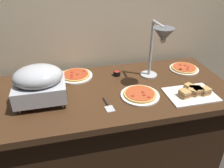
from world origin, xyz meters
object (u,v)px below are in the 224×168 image
pizza_plate_center (140,95)px  sauce_cup_near (117,73)px  sandwich_platter (193,92)px  chafing_dish (39,83)px  serving_spatula (108,105)px  pizza_plate_front (184,68)px  heat_lamp (161,40)px  pizza_plate_raised_stand (76,75)px

pizza_plate_center → sauce_cup_near: 0.36m
sandwich_platter → chafing_dish: bearing=171.2°
sandwich_platter → serving_spatula: (-0.64, 0.01, -0.02)m
chafing_dish → sandwich_platter: bearing=-8.8°
pizza_plate_front → pizza_plate_center: same height
serving_spatula → sandwich_platter: bearing=-0.8°
heat_lamp → pizza_plate_front: bearing=27.9°
pizza_plate_front → sandwich_platter: size_ratio=0.72×
pizza_plate_front → sandwich_platter: bearing=-110.6°
chafing_dish → pizza_plate_raised_stand: 0.44m
pizza_plate_raised_stand → chafing_dish: bearing=-129.7°
pizza_plate_raised_stand → sauce_cup_near: 0.35m
chafing_dish → serving_spatula: (0.44, -0.16, -0.15)m
chafing_dish → pizza_plate_raised_stand: bearing=50.3°
pizza_plate_center → serving_spatula: bearing=-165.5°
chafing_dish → heat_lamp: bearing=2.9°
chafing_dish → pizza_plate_center: 0.71m
sandwich_platter → serving_spatula: size_ratio=2.06×
pizza_plate_raised_stand → serving_spatula: bearing=-70.2°
chafing_dish → serving_spatula: bearing=-19.7°
chafing_dish → pizza_plate_raised_stand: size_ratio=1.22×
pizza_plate_front → pizza_plate_center: 0.62m
pizza_plate_front → pizza_plate_raised_stand: size_ratio=0.91×
serving_spatula → pizza_plate_raised_stand: bearing=109.8°
chafing_dish → pizza_plate_raised_stand: (0.27, 0.32, -0.14)m
pizza_plate_raised_stand → sandwich_platter: size_ratio=0.79×
chafing_dish → heat_lamp: size_ratio=0.72×
heat_lamp → serving_spatula: 0.60m
sandwich_platter → heat_lamp: bearing=133.8°
heat_lamp → pizza_plate_front: 0.53m
pizza_plate_raised_stand → sauce_cup_near: (0.34, -0.06, 0.01)m
chafing_dish → serving_spatula: 0.49m
pizza_plate_front → serving_spatula: 0.88m
sandwich_platter → sauce_cup_near: size_ratio=5.96×
chafing_dish → heat_lamp: heat_lamp is taller
sandwich_platter → sauce_cup_near: (-0.47, 0.43, -0.00)m
pizza_plate_center → serving_spatula: size_ratio=1.65×
pizza_plate_center → pizza_plate_front: bearing=31.1°
pizza_plate_front → serving_spatula: bearing=-153.9°
chafing_dish → pizza_plate_center: chafing_dish is taller
pizza_plate_front → sauce_cup_near: sauce_cup_near is taller
serving_spatula → chafing_dish: bearing=160.3°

